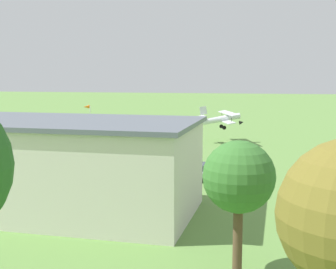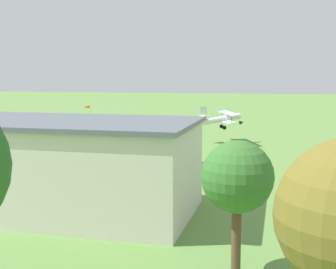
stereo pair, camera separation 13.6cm
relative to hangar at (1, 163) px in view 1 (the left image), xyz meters
name	(u,v)px [view 1 (the left image)]	position (x,y,z in m)	size (l,w,h in m)	color
ground_plane	(162,142)	(-5.48, -39.10, -3.79)	(400.00, 400.00, 0.00)	#608C42
hangar	(1,163)	(0.00, 0.00, 0.00)	(33.58, 13.01, 7.56)	beige
biplane	(222,118)	(-15.20, -40.45, 0.24)	(7.56, 9.09, 3.80)	silver
car_silver	(200,171)	(-15.08, -13.73, -2.94)	(2.41, 4.47, 1.67)	#B7B7BC
person_by_parked_cars	(216,163)	(-16.40, -18.69, -2.95)	(0.51, 0.51, 1.69)	#72338C
person_crossing_taxiway	(106,160)	(-2.97, -18.23, -3.00)	(0.47, 0.47, 1.59)	#3F3F47
person_walking_on_apron	(115,159)	(-3.93, -18.56, -2.94)	(0.41, 0.41, 1.71)	#3F3F47
tree_behind_hangar_left	(239,178)	(-20.30, 9.52, 1.74)	(4.03, 4.03, 7.61)	brown
windsock	(87,109)	(8.98, -42.59, 1.26)	(1.31, 1.43, 5.74)	silver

